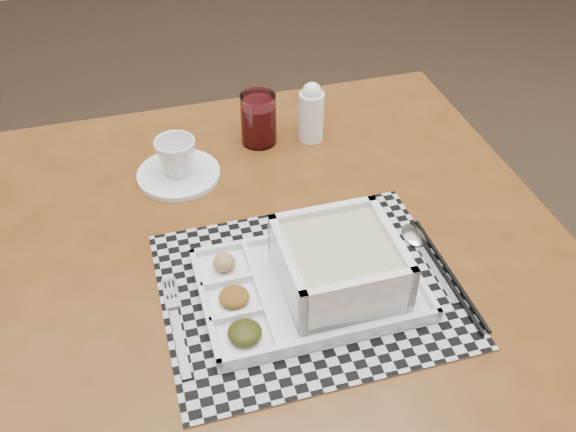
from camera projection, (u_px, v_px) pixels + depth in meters
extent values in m
plane|color=#312318|center=(179.00, 328.00, 1.77)|extent=(5.00, 5.00, 0.00)
cube|color=#4E280E|center=(281.00, 250.00, 1.04)|extent=(0.96, 0.96, 0.04)
cylinder|color=#4E280E|center=(62.00, 272.00, 1.48)|extent=(0.05, 0.05, 0.65)
cylinder|color=#4E280E|center=(393.00, 209.00, 1.66)|extent=(0.05, 0.05, 0.65)
cube|color=#4E280E|center=(232.00, 145.00, 1.37)|extent=(0.79, 0.06, 0.07)
cube|color=#4E280E|center=(36.00, 324.00, 1.00)|extent=(0.06, 0.79, 0.07)
cube|color=#4E280E|center=(491.00, 231.00, 1.16)|extent=(0.06, 0.79, 0.07)
cube|color=#ACACB4|center=(308.00, 289.00, 0.95)|extent=(0.44, 0.37, 0.00)
cube|color=white|center=(310.00, 287.00, 0.95)|extent=(0.33, 0.23, 0.01)
cube|color=white|center=(290.00, 235.00, 1.02)|extent=(0.32, 0.02, 0.01)
cube|color=white|center=(333.00, 337.00, 0.86)|extent=(0.32, 0.02, 0.01)
cube|color=white|center=(205.00, 304.00, 0.91)|extent=(0.02, 0.22, 0.01)
cube|color=white|center=(408.00, 261.00, 0.97)|extent=(0.02, 0.22, 0.01)
cube|color=white|center=(260.00, 292.00, 0.92)|extent=(0.02, 0.20, 0.01)
cube|color=white|center=(237.00, 316.00, 0.89)|extent=(0.08, 0.01, 0.01)
cube|color=white|center=(226.00, 282.00, 0.94)|extent=(0.08, 0.01, 0.01)
ellipsoid|color=black|center=(245.00, 332.00, 0.86)|extent=(0.05, 0.05, 0.02)
ellipsoid|color=#50310D|center=(234.00, 297.00, 0.91)|extent=(0.04, 0.04, 0.02)
ellipsoid|color=olive|center=(224.00, 262.00, 0.96)|extent=(0.03, 0.03, 0.02)
cube|color=white|center=(338.00, 279.00, 0.94)|extent=(0.17, 0.17, 0.01)
cube|color=white|center=(322.00, 227.00, 0.98)|extent=(0.17, 0.02, 0.08)
cube|color=white|center=(358.00, 302.00, 0.86)|extent=(0.17, 0.02, 0.08)
cube|color=white|center=(287.00, 273.00, 0.90)|extent=(0.02, 0.17, 0.08)
cube|color=white|center=(389.00, 252.00, 0.94)|extent=(0.02, 0.17, 0.08)
cube|color=#BDB48C|center=(339.00, 264.00, 0.92)|extent=(0.15, 0.15, 0.07)
cube|color=#BABAC1|center=(181.00, 343.00, 0.87)|extent=(0.02, 0.12, 0.00)
cube|color=#BABAC1|center=(173.00, 303.00, 0.93)|extent=(0.02, 0.02, 0.00)
cube|color=#BABAC1|center=(164.00, 290.00, 0.95)|extent=(0.01, 0.04, 0.00)
cube|color=#BABAC1|center=(168.00, 289.00, 0.95)|extent=(0.01, 0.04, 0.00)
cube|color=#BABAC1|center=(172.00, 288.00, 0.95)|extent=(0.01, 0.04, 0.00)
cube|color=#BABAC1|center=(176.00, 287.00, 0.95)|extent=(0.01, 0.04, 0.00)
cube|color=#BABAC1|center=(438.00, 274.00, 0.97)|extent=(0.01, 0.12, 0.00)
ellipsoid|color=#BABAC1|center=(413.00, 235.00, 1.03)|extent=(0.04, 0.06, 0.01)
cylinder|color=black|center=(444.00, 274.00, 0.97)|extent=(0.02, 0.24, 0.01)
cylinder|color=black|center=(450.00, 273.00, 0.97)|extent=(0.02, 0.24, 0.01)
cylinder|color=white|center=(179.00, 174.00, 1.16)|extent=(0.15, 0.15, 0.01)
imported|color=white|center=(176.00, 157.00, 1.13)|extent=(0.08, 0.08, 0.07)
cylinder|color=white|center=(258.00, 119.00, 1.21)|extent=(0.07, 0.07, 0.10)
cylinder|color=#3D040B|center=(259.00, 124.00, 1.22)|extent=(0.06, 0.06, 0.08)
cylinder|color=white|center=(311.00, 117.00, 1.22)|extent=(0.05, 0.05, 0.10)
sphere|color=white|center=(312.00, 92.00, 1.19)|extent=(0.04, 0.04, 0.04)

